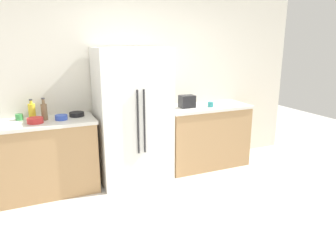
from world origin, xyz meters
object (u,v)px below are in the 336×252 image
(bottle_b, at_px, (44,111))
(toaster, at_px, (187,101))
(cup_a, at_px, (211,104))
(cup_b, at_px, (19,117))
(bowl_b, at_px, (35,120))
(refrigerator, at_px, (133,116))
(bowl_c, at_px, (77,114))
(bowl_a, at_px, (61,117))
(bottle_a, at_px, (32,111))

(bottle_b, bearing_deg, toaster, -1.01)
(cup_a, bearing_deg, cup_b, 174.23)
(bottle_b, distance_m, bowl_b, 0.18)
(refrigerator, relative_size, bowl_c, 9.76)
(bowl_b, bearing_deg, bottle_b, 46.37)
(bottle_b, xyz_separation_m, bowl_c, (0.38, 0.04, -0.08))
(bowl_a, bearing_deg, toaster, 1.23)
(refrigerator, distance_m, bottle_b, 1.10)
(bottle_a, height_order, bowl_b, bottle_a)
(bottle_b, xyz_separation_m, bowl_b, (-0.11, -0.12, -0.08))
(bottle_a, relative_size, bowl_a, 1.67)
(bowl_c, bearing_deg, toaster, -2.86)
(toaster, relative_size, bowl_a, 1.44)
(bottle_a, bearing_deg, bottle_b, -40.71)
(bottle_a, height_order, bowl_c, bottle_a)
(cup_a, xyz_separation_m, bowl_b, (-2.36, 0.02, -0.00))
(toaster, relative_size, cup_a, 2.56)
(bottle_a, xyz_separation_m, bowl_c, (0.52, -0.07, -0.07))
(bowl_a, bearing_deg, bowl_c, 29.82)
(bottle_a, bearing_deg, refrigerator, -8.90)
(bowl_c, bearing_deg, cup_b, 173.41)
(refrigerator, xyz_separation_m, bottle_b, (-1.09, 0.07, 0.15))
(cup_a, bearing_deg, bowl_c, 174.52)
(bottle_a, distance_m, cup_a, 2.40)
(toaster, distance_m, bottle_a, 2.06)
(bowl_b, relative_size, bowl_c, 0.99)
(bottle_a, bearing_deg, bowl_b, -84.06)
(bowl_a, relative_size, bowl_b, 0.81)
(toaster, height_order, cup_a, toaster)
(cup_b, height_order, bowl_a, cup_b)
(bowl_a, bearing_deg, cup_b, 157.77)
(bowl_a, bearing_deg, cup_a, -1.81)
(bowl_b, bearing_deg, cup_b, 126.03)
(bowl_a, height_order, bowl_b, bowl_b)
(toaster, xyz_separation_m, bottle_b, (-1.92, 0.03, 0.02))
(cup_a, xyz_separation_m, cup_b, (-2.54, 0.26, 0.00))
(toaster, xyz_separation_m, bowl_a, (-1.73, -0.04, -0.06))
(refrigerator, xyz_separation_m, cup_a, (1.16, -0.06, 0.08))
(bowl_a, height_order, bowl_c, bowl_a)
(toaster, relative_size, cup_b, 2.44)
(toaster, height_order, bottle_a, bottle_a)
(refrigerator, height_order, bowl_a, refrigerator)
(bottle_a, relative_size, bottle_b, 0.91)
(refrigerator, height_order, bowl_b, refrigerator)
(bottle_b, bearing_deg, cup_b, 157.12)
(cup_a, height_order, bowl_b, cup_a)
(refrigerator, relative_size, bowl_a, 12.17)
(refrigerator, xyz_separation_m, bottle_a, (-1.23, 0.19, 0.14))
(bowl_b, bearing_deg, bowl_c, 17.95)
(toaster, height_order, bowl_c, toaster)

